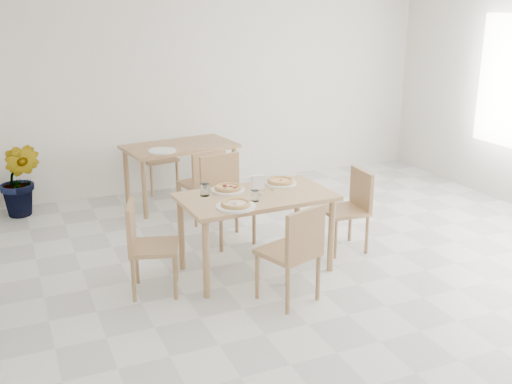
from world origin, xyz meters
name	(u,v)px	position (x,y,z in m)	size (l,w,h in m)	color
main_table	(256,204)	(-0.72, 0.66, 0.66)	(1.41, 0.84, 0.75)	tan
chair_south	(295,248)	(-0.68, -0.06, 0.50)	(0.54, 0.54, 0.86)	#9F794F
chair_north	(225,192)	(-0.71, 1.49, 0.53)	(0.50, 0.50, 0.91)	#9F794F
chair_west	(145,241)	(-1.78, 0.63, 0.48)	(0.51, 0.51, 0.82)	#9F794F
chair_east	(351,204)	(0.37, 0.75, 0.48)	(0.44, 0.44, 0.83)	#9F794F
plate_margherita	(281,183)	(-0.37, 0.86, 0.76)	(0.31, 0.31, 0.02)	white
plate_mushroom	(236,206)	(-1.02, 0.41, 0.76)	(0.34, 0.34, 0.02)	white
plate_pepperoni	(228,190)	(-0.92, 0.87, 0.76)	(0.32, 0.32, 0.02)	white
pizza_margherita	(281,181)	(-0.37, 0.86, 0.78)	(0.32, 0.32, 0.03)	#EFB970
pizza_mushroom	(236,204)	(-1.02, 0.41, 0.78)	(0.32, 0.32, 0.03)	#EFB970
pizza_pepperoni	(228,188)	(-0.92, 0.87, 0.78)	(0.32, 0.32, 0.03)	#EFB970
tumbler_a	(205,190)	(-1.16, 0.82, 0.81)	(0.08, 0.08, 0.11)	white
tumbler_b	(255,196)	(-0.80, 0.50, 0.80)	(0.07, 0.07, 0.10)	white
napkin_holder	(258,183)	(-0.65, 0.78, 0.82)	(0.14, 0.08, 0.14)	silver
fork_a	(273,192)	(-0.54, 0.66, 0.75)	(0.02, 0.19, 0.01)	silver
fork_b	(257,193)	(-0.70, 0.68, 0.75)	(0.02, 0.18, 0.01)	silver
second_table	(180,152)	(-0.79, 2.85, 0.65)	(1.41, 0.92, 0.75)	#9F794F
chair_back_s	(204,180)	(-0.73, 2.10, 0.50)	(0.50, 0.50, 0.85)	#9F794F
chair_back_n	(155,153)	(-0.94, 3.53, 0.50)	(0.50, 0.50, 0.87)	#9F794F
plate_empty	(162,151)	(-1.08, 2.61, 0.76)	(0.32, 0.32, 0.02)	white
potted_plant	(20,180)	(-2.65, 3.14, 0.44)	(0.49, 0.39, 0.89)	#285D1C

